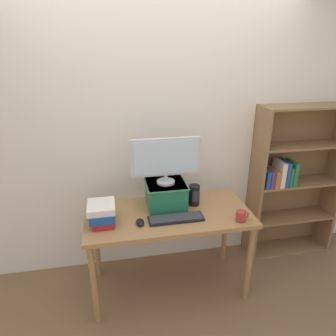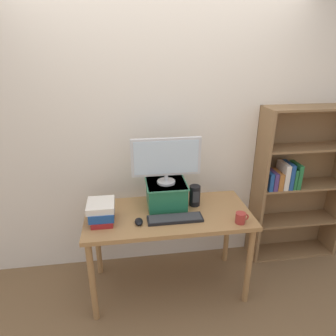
{
  "view_description": "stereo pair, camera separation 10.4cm",
  "coord_description": "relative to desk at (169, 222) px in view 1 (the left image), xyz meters",
  "views": [
    {
      "loc": [
        -0.42,
        -2.12,
        2.05
      ],
      "look_at": [
        0.0,
        0.05,
        1.15
      ],
      "focal_mm": 32.0,
      "sensor_mm": 36.0,
      "label": 1
    },
    {
      "loc": [
        -0.32,
        -2.14,
        2.05
      ],
      "look_at": [
        0.0,
        0.05,
        1.15
      ],
      "focal_mm": 32.0,
      "sensor_mm": 36.0,
      "label": 2
    }
  ],
  "objects": [
    {
      "name": "ground_plane",
      "position": [
        0.0,
        0.0,
        -0.68
      ],
      "size": [
        12.0,
        12.0,
        0.0
      ],
      "primitive_type": "plane",
      "color": "brown"
    },
    {
      "name": "back_wall",
      "position": [
        0.0,
        0.49,
        0.62
      ],
      "size": [
        7.0,
        0.08,
        2.6
      ],
      "color": "beige",
      "rests_on": "ground_plane"
    },
    {
      "name": "desk",
      "position": [
        0.0,
        0.0,
        0.0
      ],
      "size": [
        1.36,
        0.64,
        0.77
      ],
      "color": "#9E7042",
      "rests_on": "ground_plane"
    },
    {
      "name": "bookshelf_unit",
      "position": [
        1.32,
        0.33,
        0.12
      ],
      "size": [
        0.89,
        0.28,
        1.56
      ],
      "color": "olive",
      "rests_on": "ground_plane"
    },
    {
      "name": "riser_box",
      "position": [
        0.0,
        0.13,
        0.2
      ],
      "size": [
        0.34,
        0.32,
        0.21
      ],
      "color": "#1E6642",
      "rests_on": "desk"
    },
    {
      "name": "computer_monitor",
      "position": [
        0.0,
        0.13,
        0.52
      ],
      "size": [
        0.57,
        0.15,
        0.39
      ],
      "color": "#B7B7BA",
      "rests_on": "riser_box"
    },
    {
      "name": "keyboard",
      "position": [
        0.04,
        -0.12,
        0.1
      ],
      "size": [
        0.44,
        0.13,
        0.02
      ],
      "color": "black",
      "rests_on": "desk"
    },
    {
      "name": "computer_mouse",
      "position": [
        -0.25,
        -0.13,
        0.11
      ],
      "size": [
        0.06,
        0.1,
        0.04
      ],
      "color": "black",
      "rests_on": "desk"
    },
    {
      "name": "book_stack",
      "position": [
        -0.53,
        -0.05,
        0.18
      ],
      "size": [
        0.21,
        0.25,
        0.16
      ],
      "color": "maroon",
      "rests_on": "desk"
    },
    {
      "name": "coffee_mug",
      "position": [
        0.54,
        -0.23,
        0.13
      ],
      "size": [
        0.11,
        0.08,
        0.09
      ],
      "color": "#9E2D28",
      "rests_on": "desk"
    },
    {
      "name": "desk_speaker",
      "position": [
        0.24,
        0.1,
        0.18
      ],
      "size": [
        0.09,
        0.1,
        0.18
      ],
      "color": "black",
      "rests_on": "desk"
    }
  ]
}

